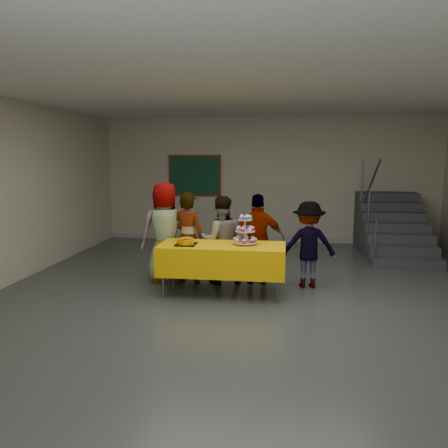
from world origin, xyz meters
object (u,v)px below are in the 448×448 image
object	(u,v)px
bear_cake	(186,241)
staircase	(391,230)
noticeboard	(195,176)
schoolchild_a	(165,232)
schoolchild_e	(308,245)
bake_table	(222,258)
cupcake_stand	(245,232)
schoolchild_c	(221,240)
schoolchild_d	(258,239)
schoolchild_b	(188,238)

from	to	relation	value
bear_cake	staircase	world-z (taller)	staircase
noticeboard	schoolchild_a	bearing A→B (deg)	-85.99
bear_cake	staircase	bearing A→B (deg)	43.16
bear_cake	staircase	distance (m)	5.13
bear_cake	schoolchild_e	size ratio (longest dim) A/B	0.26
bear_cake	bake_table	bearing A→B (deg)	10.75
cupcake_stand	bake_table	bearing A→B (deg)	-167.17
schoolchild_c	cupcake_stand	bearing A→B (deg)	115.48
schoolchild_c	schoolchild_d	size ratio (longest dim) A/B	0.98
noticeboard	bake_table	bearing A→B (deg)	-73.03
bear_cake	schoolchild_b	distance (m)	0.65
schoolchild_c	staircase	size ratio (longest dim) A/B	0.60
cupcake_stand	staircase	distance (m)	4.42
bake_table	schoolchild_c	xyz separation A→B (m)	(-0.11, 0.59, 0.17)
cupcake_stand	schoolchild_e	distance (m)	1.12
schoolchild_a	schoolchild_d	world-z (taller)	schoolchild_a
schoolchild_b	schoolchild_d	world-z (taller)	schoolchild_b
bake_table	noticeboard	distance (m)	4.55
bake_table	schoolchild_c	distance (m)	0.62
bear_cake	schoolchild_c	size ratio (longest dim) A/B	0.25
bake_table	noticeboard	world-z (taller)	noticeboard
noticeboard	bear_cake	bearing A→B (deg)	-80.02
cupcake_stand	bear_cake	bearing A→B (deg)	-168.44
cupcake_stand	schoolchild_b	bearing A→B (deg)	155.11
schoolchild_b	schoolchild_d	distance (m)	1.15
bear_cake	schoolchild_e	xyz separation A→B (m)	(1.83, 0.68, -0.14)
schoolchild_a	staircase	distance (m)	5.11
bake_table	schoolchild_c	size ratio (longest dim) A/B	1.30
cupcake_stand	schoolchild_b	distance (m)	1.10
bear_cake	schoolchild_c	world-z (taller)	schoolchild_c
schoolchild_a	staircase	xyz separation A→B (m)	(4.24, 2.82, -0.34)
bake_table	bear_cake	world-z (taller)	bear_cake
schoolchild_b	bake_table	bearing A→B (deg)	151.83
bake_table	cupcake_stand	xyz separation A→B (m)	(0.34, 0.08, 0.39)
schoolchild_b	staircase	xyz separation A→B (m)	(3.85, 2.87, -0.27)
cupcake_stand	staircase	bearing A→B (deg)	49.21
schoolchild_b	schoolchild_e	distance (m)	1.95
cupcake_stand	schoolchild_a	world-z (taller)	schoolchild_a
schoolchild_d	schoolchild_e	world-z (taller)	schoolchild_d
bake_table	noticeboard	xyz separation A→B (m)	(-1.29, 4.24, 1.04)
schoolchild_a	schoolchild_d	bearing A→B (deg)	162.67
schoolchild_b	schoolchild_e	xyz separation A→B (m)	(1.95, 0.04, -0.07)
schoolchild_e	staircase	world-z (taller)	staircase
bake_table	cupcake_stand	distance (m)	0.52
cupcake_stand	schoolchild_b	size ratio (longest dim) A/B	0.30
bear_cake	schoolchild_b	size ratio (longest dim) A/B	0.24
bear_cake	schoolchild_e	world-z (taller)	schoolchild_e
schoolchild_a	schoolchild_b	size ratio (longest dim) A/B	1.10
schoolchild_c	noticeboard	world-z (taller)	noticeboard
schoolchild_d	schoolchild_e	size ratio (longest dim) A/B	1.07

